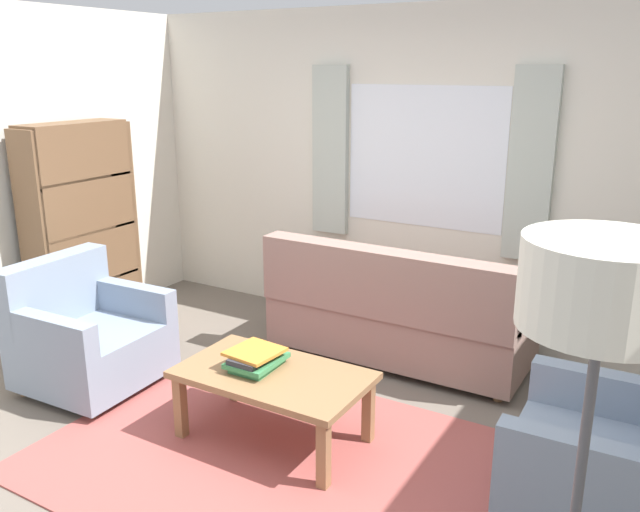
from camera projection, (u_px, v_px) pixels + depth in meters
ground_plane at (268, 457)px, 3.73m from camera, size 6.24×6.24×0.00m
wall_back at (426, 175)px, 5.24m from camera, size 5.32×0.12×2.60m
window_with_curtains at (423, 158)px, 5.13m from camera, size 1.98×0.07×1.40m
area_rug at (268, 456)px, 3.73m from camera, size 2.51×1.89×0.01m
couch at (396, 314)px, 4.87m from camera, size 1.90×0.82×0.92m
armchair_left at (86, 336)px, 4.50m from camera, size 0.85×0.87×0.88m
armchair_right at (614, 464)px, 3.06m from camera, size 0.84×0.86×0.88m
coffee_table at (273, 381)px, 3.80m from camera, size 1.10×0.64×0.44m
book_stack_on_table at (256, 359)px, 3.83m from camera, size 0.30×0.34×0.11m
bookshelf at (87, 240)px, 5.34m from camera, size 0.30×0.94×1.72m
standing_lamp at (600, 321)px, 1.70m from camera, size 0.43×0.43×1.72m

